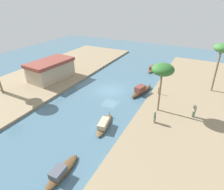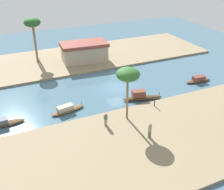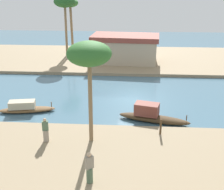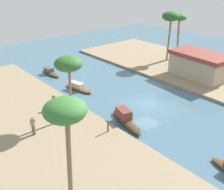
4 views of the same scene
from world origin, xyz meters
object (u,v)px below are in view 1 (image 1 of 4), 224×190
Objects in this scene: sampan_with_tall_canopy at (104,124)px; sampan_foreground at (141,91)px; sampan_near_left_bank at (61,172)px; palm_tree_left_near at (163,70)px; mooring_post at (159,91)px; person_on_near_bank at (194,111)px; riverside_building at (51,70)px; person_by_mooring at (155,118)px; palm_tree_left_far at (222,50)px; sampan_midstream at (153,69)px.

sampan_foreground reaches higher than sampan_with_tall_canopy.
palm_tree_left_near reaches higher than sampan_near_left_bank.
sampan_foreground is 7.64m from palm_tree_left_near.
mooring_post reaches higher than sampan_foreground.
person_on_near_bank is 0.21× the size of riverside_building.
person_on_near_bank is (13.80, -9.13, 0.77)m from sampan_near_left_bank.
mooring_post is (0.45, -2.60, 0.37)m from sampan_foreground.
sampan_near_left_bank is at bearing 111.54° from person_on_near_bank.
sampan_near_left_bank reaches higher than sampan_with_tall_canopy.
riverside_building is at bearing 85.34° from palm_tree_left_near.
person_by_mooring reaches higher than mooring_post.
palm_tree_left_far is at bearing -32.48° from palm_tree_left_near.
sampan_foreground is (9.99, -1.08, 0.14)m from sampan_with_tall_canopy.
person_by_mooring is 14.86m from palm_tree_left_far.
mooring_post is at bearing -30.39° from sampan_with_tall_canopy.
person_by_mooring reaches higher than sampan_with_tall_canopy.
person_on_near_bank is (-14.35, -9.25, 0.74)m from sampan_midstream.
riverside_building is at bearing 52.50° from sampan_with_tall_canopy.
riverside_building is (-13.22, 15.00, 1.65)m from sampan_midstream.
sampan_midstream is at bearing 18.27° from palm_tree_left_near.
palm_tree_left_near reaches higher than sampan_midstream.
sampan_near_left_bank is 0.65× the size of palm_tree_left_near.
palm_tree_left_near is (2.85, 0.36, 4.87)m from person_by_mooring.
sampan_midstream is 10.88m from sampan_foreground.
sampan_with_tall_canopy is 2.63× the size of person_on_near_bank.
palm_tree_left_far is (9.56, -6.09, 0.96)m from palm_tree_left_near.
palm_tree_left_far is at bearing -111.50° from sampan_midstream.
sampan_foreground is 0.73× the size of palm_tree_left_far.
person_on_near_bank is (-3.54, -7.99, 0.61)m from sampan_foreground.
sampan_near_left_bank is 21.32m from riverside_building.
sampan_near_left_bank is 2.39× the size of person_on_near_bank.
sampan_with_tall_canopy is 19.99m from palm_tree_left_far.
sampan_foreground is at bearing -5.82° from sampan_near_left_bank.
sampan_with_tall_canopy is 10.05m from sampan_foreground.
person_on_near_bank is at bearing -126.56° from mooring_post.
sampan_near_left_bank is at bearing -40.98° from person_by_mooring.
palm_tree_left_near reaches higher than sampan_foreground.
riverside_building reaches higher than mooring_post.
palm_tree_left_far is (-5.27, -10.99, 6.47)m from sampan_midstream.
sampan_near_left_bank is at bearing 160.25° from palm_tree_left_near.
sampan_foreground is (-10.81, -1.26, 0.14)m from sampan_midstream.
sampan_with_tall_canopy is 0.84× the size of sampan_foreground.
sampan_with_tall_canopy is 17.05m from riverside_building.
person_by_mooring reaches higher than sampan_midstream.
palm_tree_left_far is at bearing 140.38° from person_by_mooring.
sampan_with_tall_canopy is 2.84× the size of person_by_mooring.
sampan_with_tall_canopy is 5.98m from person_by_mooring.
person_by_mooring is 0.22× the size of palm_tree_left_far.
mooring_post is (10.44, -3.68, 0.52)m from sampan_with_tall_canopy.
sampan_with_tall_canopy is 11.15m from person_on_near_bank.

